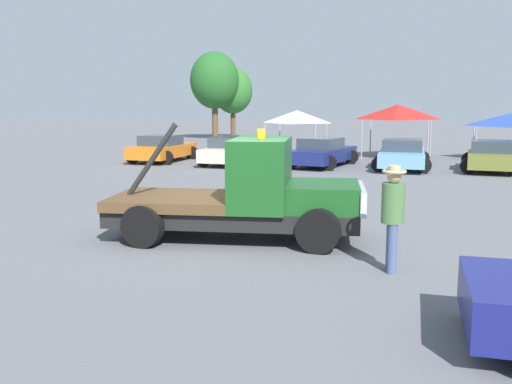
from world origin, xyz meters
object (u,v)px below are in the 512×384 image
(parked_car_cream, at_px, (232,151))
(tree_left, at_px, (215,81))
(parked_car_orange, at_px, (162,149))
(parked_car_skyblue, at_px, (402,154))
(traffic_cone, at_px, (335,210))
(parked_car_olive, at_px, (491,156))
(parked_car_navy, at_px, (322,152))
(tree_center, at_px, (233,91))
(canopy_tent_white, at_px, (297,117))
(canopy_tent_blue, at_px, (511,120))
(canopy_tent_red, at_px, (398,112))
(person_near_truck, at_px, (393,210))
(tow_truck, at_px, (249,197))

(parked_car_cream, height_order, tree_left, tree_left)
(parked_car_orange, relative_size, parked_car_skyblue, 0.89)
(traffic_cone, bearing_deg, parked_car_olive, 70.87)
(parked_car_orange, distance_m, tree_left, 18.38)
(parked_car_navy, height_order, tree_center, tree_center)
(parked_car_orange, relative_size, parked_car_navy, 0.92)
(canopy_tent_white, relative_size, canopy_tent_blue, 0.84)
(canopy_tent_red, bearing_deg, canopy_tent_blue, 6.36)
(canopy_tent_red, bearing_deg, traffic_cone, -89.67)
(parked_car_orange, distance_m, canopy_tent_white, 8.13)
(parked_car_navy, distance_m, parked_car_olive, 7.34)
(person_near_truck, relative_size, parked_car_orange, 0.42)
(tree_center, bearing_deg, tree_left, -113.50)
(parked_car_cream, xyz_separation_m, tree_center, (-7.49, 19.33, 3.28))
(parked_car_orange, relative_size, parked_car_cream, 0.94)
(tree_left, bearing_deg, person_near_truck, -62.20)
(tow_truck, bearing_deg, tree_center, 100.26)
(parked_car_olive, distance_m, canopy_tent_blue, 6.00)
(canopy_tent_red, height_order, tree_left, tree_left)
(canopy_tent_red, height_order, tree_center, tree_center)
(tow_truck, relative_size, tree_left, 0.82)
(canopy_tent_white, bearing_deg, parked_car_olive, -26.36)
(parked_car_navy, bearing_deg, parked_car_skyblue, -78.74)
(canopy_tent_red, bearing_deg, parked_car_skyblue, -82.36)
(parked_car_cream, bearing_deg, tow_truck, -159.77)
(parked_car_cream, height_order, parked_car_skyblue, same)
(parked_car_orange, bearing_deg, parked_car_skyblue, -88.99)
(tow_truck, bearing_deg, canopy_tent_red, 74.86)
(canopy_tent_blue, bearing_deg, tree_center, 148.10)
(person_near_truck, height_order, parked_car_navy, person_near_truck)
(person_near_truck, xyz_separation_m, canopy_tent_red, (-1.93, 21.73, 1.34))
(parked_car_olive, distance_m, canopy_tent_white, 11.29)
(person_near_truck, height_order, tree_center, tree_center)
(parked_car_orange, height_order, traffic_cone, parked_car_orange)
(person_near_truck, relative_size, tree_center, 0.32)
(canopy_tent_white, height_order, traffic_cone, canopy_tent_white)
(canopy_tent_red, distance_m, canopy_tent_blue, 5.68)
(tow_truck, xyz_separation_m, canopy_tent_red, (1.24, 20.23, 1.52))
(canopy_tent_white, distance_m, tree_left, 15.40)
(parked_car_olive, relative_size, tree_left, 0.62)
(canopy_tent_white, height_order, tree_center, tree_center)
(parked_car_cream, distance_m, parked_car_navy, 4.35)
(canopy_tent_white, bearing_deg, canopy_tent_red, 1.06)
(parked_car_cream, relative_size, parked_car_skyblue, 0.95)
(canopy_tent_white, bearing_deg, tree_center, 124.24)
(parked_car_skyblue, bearing_deg, parked_car_cream, 91.00)
(tow_truck, height_order, parked_car_skyblue, tow_truck)
(parked_car_orange, bearing_deg, tree_center, 9.03)
(canopy_tent_white, height_order, canopy_tent_blue, canopy_tent_white)
(canopy_tent_white, distance_m, canopy_tent_blue, 11.25)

